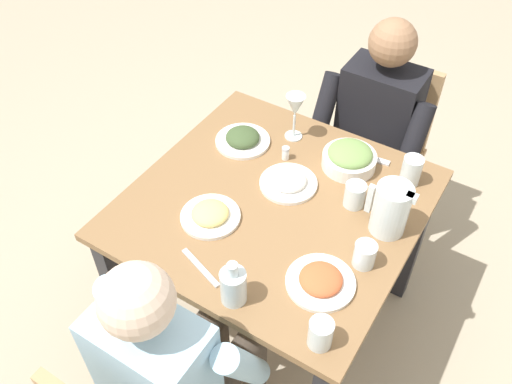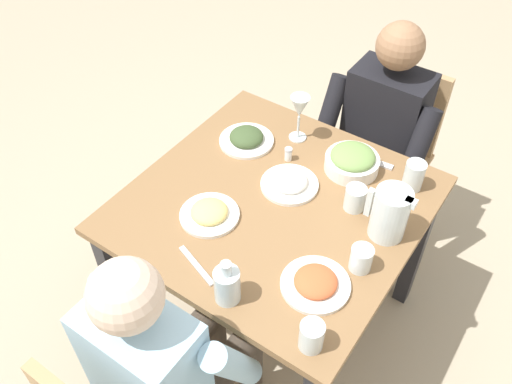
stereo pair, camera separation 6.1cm
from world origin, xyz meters
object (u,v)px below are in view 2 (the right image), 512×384
dining_table (274,223)px  salad_bowl (352,161)px  water_glass_near_left (312,336)px  wine_glass (300,109)px  water_pitcher (390,213)px  plate_rice_curry (316,283)px  chair_near (387,146)px  diner_near (373,145)px  plate_dolmas (246,138)px  plate_yoghurt (290,183)px  plate_fries (209,213)px  water_glass_center (361,258)px  oil_carafe (227,286)px  salt_shaker (288,154)px  water_glass_far_left (414,176)px  diner_far (171,356)px  water_glass_near_right (355,198)px

dining_table → salad_bowl: size_ratio=4.84×
water_glass_near_left → wine_glass: bearing=-56.2°
water_pitcher → plate_rice_curry: (0.08, 0.32, -0.08)m
chair_near → diner_near: diner_near is taller
plate_dolmas → wine_glass: (-0.15, -0.14, 0.12)m
plate_rice_curry → water_pitcher: bearing=-104.7°
plate_rice_curry → plate_yoghurt: size_ratio=1.03×
plate_fries → water_glass_center: 0.54m
diner_near → water_glass_center: 0.78m
oil_carafe → salt_shaker: 0.66m
water_glass_far_left → oil_carafe: bearing=70.8°
plate_dolmas → dining_table: bearing=142.4°
wine_glass → salad_bowl: bearing=170.8°
plate_fries → plate_dolmas: plate_dolmas is taller
plate_dolmas → water_glass_near_left: 0.91m
oil_carafe → plate_dolmas: bearing=-59.1°
salad_bowl → plate_fries: (0.29, 0.49, -0.03)m
plate_rice_curry → plate_fries: size_ratio=1.05×
diner_near → water_glass_far_left: 0.42m
water_glass_center → dining_table: bearing=-13.2°
plate_fries → plate_yoghurt: (-0.15, -0.28, 0.00)m
diner_far → salad_bowl: (-0.11, -0.93, 0.16)m
salad_bowl → oil_carafe: size_ratio=1.23×
plate_rice_curry → water_glass_near_right: (0.06, -0.37, 0.03)m
plate_yoghurt → water_glass_near_right: bearing=-171.0°
plate_rice_curry → water_glass_near_right: size_ratio=2.38×
salad_bowl → water_glass_near_right: same height
water_glass_near_right → chair_near: bearing=-78.3°
dining_table → diner_near: size_ratio=0.85×
dining_table → plate_rice_curry: 0.40m
water_glass_near_right → wine_glass: wine_glass is taller
water_glass_center → water_glass_near_left: bearing=91.9°
plate_yoghurt → salt_shaker: 0.15m
diner_far → water_glass_near_left: diner_far is taller
chair_near → water_glass_near_right: size_ratio=9.49×
salad_bowl → plate_dolmas: size_ratio=0.94×
diner_far → plate_rice_curry: 0.49m
dining_table → salad_bowl: salad_bowl is taller
chair_near → plate_fries: bearing=76.3°
water_glass_far_left → oil_carafe: 0.80m
dining_table → oil_carafe: size_ratio=5.97×
chair_near → water_glass_center: 1.00m
wine_glass → dining_table: bearing=109.0°
chair_near → wine_glass: bearing=65.3°
diner_far → water_glass_near_right: bearing=-105.4°
water_glass_near_left → wine_glass: 0.92m
water_glass_near_right → oil_carafe: oil_carafe is taller
water_glass_near_right → oil_carafe: bearing=75.7°
plate_yoghurt → oil_carafe: bearing=101.0°
plate_fries → dining_table: bearing=-128.1°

